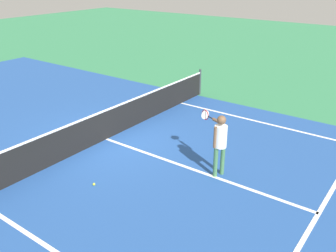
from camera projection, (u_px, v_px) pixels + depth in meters
name	position (u px, v px, depth m)	size (l,w,h in m)	color
ground_plane	(107.00, 139.00, 11.43)	(60.00, 60.00, 0.00)	#337F51
court_surface_inbounds	(107.00, 139.00, 11.43)	(10.62, 24.40, 0.00)	#234C93
line_service_near	(319.00, 213.00, 7.96)	(8.22, 0.10, 0.01)	white
line_center_service	(194.00, 169.00, 9.69)	(0.10, 6.40, 0.01)	white
net	(105.00, 124.00, 11.24)	(11.05, 0.09, 1.07)	#33383D
player_near	(220.00, 139.00, 9.08)	(0.83, 1.05, 1.63)	#3F7247
tennis_ball_near_net	(94.00, 184.00, 8.98)	(0.07, 0.07, 0.07)	#CCE033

